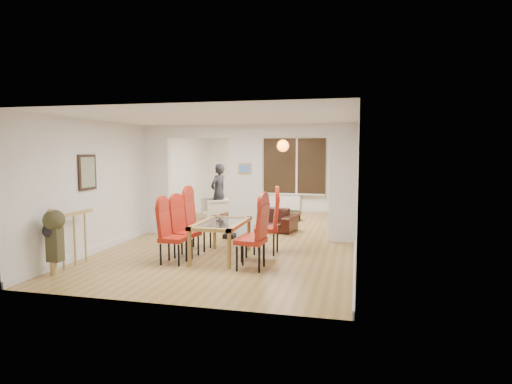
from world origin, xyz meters
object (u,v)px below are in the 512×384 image
(dining_chair_lc, at_px, (198,222))
(dining_chair_rb, at_px, (253,233))
(television, at_px, (339,210))
(person, at_px, (219,192))
(bowl, at_px, (287,212))
(dining_chair_ra, at_px, (251,236))
(armchair, at_px, (216,209))
(bottle, at_px, (276,208))
(dining_chair_rc, at_px, (266,224))
(dining_chair_lb, at_px, (186,229))
(sofa, at_px, (258,219))
(coffee_table, at_px, (283,216))
(dining_chair_la, at_px, (173,234))
(dining_table, at_px, (221,240))

(dining_chair_lc, relative_size, dining_chair_rb, 1.10)
(dining_chair_rb, bearing_deg, television, 80.88)
(person, xyz_separation_m, television, (3.37, 0.89, -0.55))
(bowl, bearing_deg, person, -167.83)
(person, height_order, television, person)
(bowl, bearing_deg, dining_chair_ra, -87.71)
(armchair, height_order, bottle, armchair)
(dining_chair_lc, relative_size, dining_chair_ra, 0.98)
(dining_chair_rc, relative_size, television, 1.24)
(dining_chair_rc, distance_m, bowl, 4.05)
(dining_chair_ra, relative_size, person, 0.71)
(dining_chair_lb, height_order, dining_chair_rc, dining_chair_rc)
(armchair, bearing_deg, person, 113.95)
(dining_chair_ra, height_order, bottle, dining_chair_ra)
(television, bearing_deg, person, 125.62)
(dining_chair_lc, bearing_deg, sofa, 77.93)
(armchair, distance_m, bowl, 2.05)
(dining_chair_rc, height_order, coffee_table, dining_chair_rc)
(dining_chair_la, height_order, coffee_table, dining_chair_la)
(bottle, distance_m, bowl, 0.33)
(dining_chair_lb, bearing_deg, television, 77.48)
(armchair, xyz_separation_m, bowl, (1.98, 0.51, -0.07))
(person, bearing_deg, bottle, 123.94)
(dining_chair_ra, distance_m, bowl, 5.19)
(bottle, bearing_deg, dining_table, -92.51)
(dining_chair_lc, xyz_separation_m, person, (-0.76, 3.61, 0.25))
(dining_chair_ra, bearing_deg, dining_chair_rb, 107.20)
(dining_chair_rb, bearing_deg, bowl, 96.87)
(sofa, xyz_separation_m, armchair, (-1.51, 1.09, 0.05))
(sofa, xyz_separation_m, bowl, (0.48, 1.60, -0.03))
(dining_chair_rb, distance_m, bowl, 4.65)
(person, relative_size, bottle, 6.30)
(dining_chair_rc, relative_size, bottle, 4.44)
(dining_chair_lb, height_order, bowl, dining_chair_lb)
(armchair, bearing_deg, sofa, 18.70)
(dining_table, height_order, dining_chair_ra, dining_chair_ra)
(dining_chair_ra, bearing_deg, armchair, 122.30)
(dining_chair_lc, relative_size, television, 1.21)
(dining_chair_la, distance_m, bowl, 5.29)
(coffee_table, bearing_deg, armchair, -164.02)
(sofa, bearing_deg, dining_chair_lb, -93.35)
(dining_chair_la, distance_m, bottle, 5.22)
(person, bearing_deg, sofa, 70.33)
(dining_table, xyz_separation_m, coffee_table, (0.40, 4.60, -0.23))
(dining_table, bearing_deg, dining_chair_ra, -40.23)
(dining_chair_rc, distance_m, coffee_table, 4.10)
(dining_chair_la, xyz_separation_m, sofa, (0.74, 3.54, -0.25))
(dining_chair_lc, bearing_deg, dining_chair_rc, 3.53)
(coffee_table, relative_size, bottle, 3.79)
(dining_table, distance_m, dining_chair_la, 0.93)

